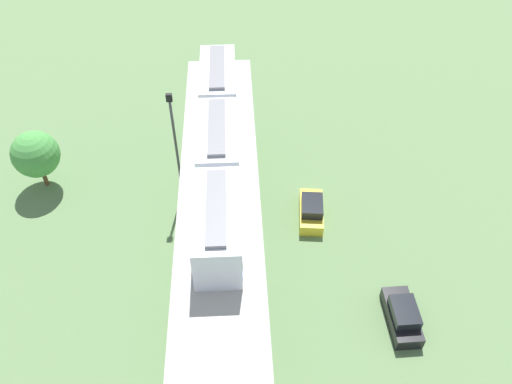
{
  "coord_description": "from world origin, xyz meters",
  "views": [
    {
      "loc": [
        -1.23,
        24.71,
        31.11
      ],
      "look_at": [
        -2.5,
        -1.51,
        4.39
      ],
      "focal_mm": 36.66,
      "sensor_mm": 36.0,
      "label": 1
    }
  ],
  "objects": [
    {
      "name": "parked_car_yellow",
      "position": [
        -6.94,
        -2.85,
        0.74
      ],
      "size": [
        2.23,
        4.36,
        1.76
      ],
      "rotation": [
        0.0,
        0.0,
        -0.1
      ],
      "color": "yellow",
      "rests_on": "ground"
    },
    {
      "name": "ground_plane",
      "position": [
        0.0,
        0.0,
        0.0
      ],
      "size": [
        120.0,
        120.0,
        0.0
      ],
      "primitive_type": "plane",
      "color": "#5B7A4C"
    },
    {
      "name": "train",
      "position": [
        0.0,
        -1.51,
        8.85
      ],
      "size": [
        2.64,
        20.5,
        3.24
      ],
      "color": "silver",
      "rests_on": "viaduct"
    },
    {
      "name": "tree_near_viaduct",
      "position": [
        14.92,
        -7.61,
        3.38
      ],
      "size": [
        3.81,
        3.81,
        5.3
      ],
      "color": "brown",
      "rests_on": "ground"
    },
    {
      "name": "viaduct",
      "position": [
        0.0,
        0.0,
        5.56
      ],
      "size": [
        5.2,
        28.85,
        7.32
      ],
      "color": "#A8A59E",
      "rests_on": "ground"
    },
    {
      "name": "parked_car_black",
      "position": [
        -11.79,
        6.84,
        0.74
      ],
      "size": [
        1.91,
        4.25,
        1.76
      ],
      "rotation": [
        0.0,
        0.0,
        0.03
      ],
      "color": "black",
      "rests_on": "ground"
    },
    {
      "name": "signal_post",
      "position": [
        3.4,
        -5.96,
        5.48
      ],
      "size": [
        0.44,
        0.28,
        9.92
      ],
      "color": "#4C4C51",
      "rests_on": "ground"
    }
  ]
}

